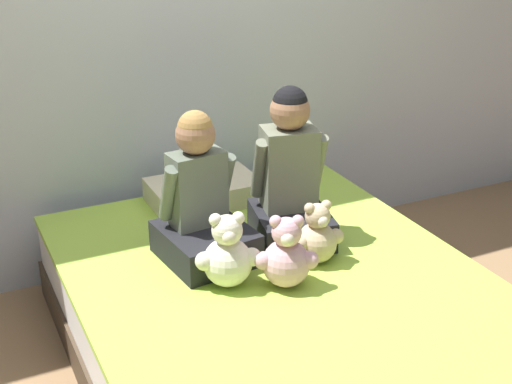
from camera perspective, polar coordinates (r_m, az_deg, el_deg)
ground_plane at (r=3.08m, az=1.75°, el=-13.44°), size 14.00×14.00×0.00m
wall_behind_bed at (r=3.52m, az=-6.51°, el=13.61°), size 8.00×0.06×2.50m
bed at (r=2.96m, az=1.80°, el=-10.24°), size 1.58×1.97×0.42m
child_on_left at (r=2.90m, az=-4.42°, el=-1.09°), size 0.38×0.41×0.62m
child_on_right at (r=3.04m, az=2.73°, el=1.14°), size 0.38×0.41×0.67m
teddy_bear_held_by_left_child at (r=2.73m, az=-2.29°, el=-5.07°), size 0.25×0.19×0.30m
teddy_bear_held_by_right_child at (r=2.91m, az=4.91°, el=-3.58°), size 0.22×0.17×0.27m
teddy_bear_between_children at (r=2.73m, az=2.43°, el=-5.17°), size 0.23×0.19×0.30m
pillow_at_headboard at (r=3.46m, az=-4.19°, el=0.07°), size 0.52×0.33×0.11m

